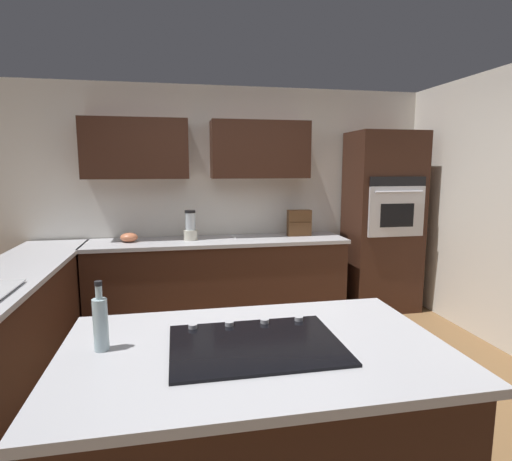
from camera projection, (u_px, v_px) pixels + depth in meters
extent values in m
plane|color=brown|center=(257.00, 399.00, 3.06)|extent=(14.00, 14.00, 0.00)
cube|color=white|center=(223.00, 200.00, 4.90)|extent=(6.00, 0.10, 2.60)
cube|color=#381E14|center=(260.00, 150.00, 4.67)|extent=(1.10, 0.34, 0.63)
cube|color=#381E14|center=(136.00, 149.00, 4.42)|extent=(1.10, 0.34, 0.63)
cube|color=#381E14|center=(219.00, 281.00, 4.64)|extent=(2.80, 0.60, 0.86)
cube|color=#B2B2B7|center=(218.00, 241.00, 4.57)|extent=(2.84, 0.64, 0.04)
cube|color=#381E14|center=(11.00, 333.00, 3.18)|extent=(0.60, 2.90, 0.86)
cube|color=#B2B2B7|center=(6.00, 276.00, 3.11)|extent=(0.64, 2.94, 0.04)
cube|color=#381E14|center=(256.00, 441.00, 1.93)|extent=(1.64, 0.99, 0.86)
cube|color=#B2B2B7|center=(256.00, 350.00, 1.86)|extent=(1.72, 1.07, 0.04)
cube|color=#381E14|center=(382.00, 222.00, 4.92)|extent=(0.80, 0.60, 2.09)
cube|color=silver|center=(397.00, 212.00, 4.59)|extent=(0.66, 0.03, 0.56)
cube|color=black|center=(397.00, 215.00, 4.58)|extent=(0.40, 0.01, 0.26)
cube|color=black|center=(398.00, 182.00, 4.54)|extent=(0.66, 0.02, 0.11)
cylinder|color=silver|center=(399.00, 192.00, 4.52)|extent=(0.56, 0.02, 0.02)
cube|color=black|center=(256.00, 345.00, 1.86)|extent=(0.76, 0.56, 0.01)
cylinder|color=#B2B2B7|center=(299.00, 318.00, 2.13)|extent=(0.04, 0.04, 0.02)
cylinder|color=#B2B2B7|center=(265.00, 321.00, 2.10)|extent=(0.04, 0.04, 0.02)
cylinder|color=#B2B2B7|center=(229.00, 323.00, 2.06)|extent=(0.04, 0.04, 0.02)
cylinder|color=#B2B2B7|center=(193.00, 326.00, 2.03)|extent=(0.04, 0.04, 0.02)
cylinder|color=beige|center=(191.00, 235.00, 4.54)|extent=(0.15, 0.15, 0.11)
cylinder|color=silver|center=(190.00, 221.00, 4.52)|extent=(0.11, 0.11, 0.19)
cylinder|color=black|center=(190.00, 212.00, 4.50)|extent=(0.12, 0.12, 0.03)
ellipsoid|color=#CC724C|center=(129.00, 237.00, 4.42)|extent=(0.18, 0.18, 0.10)
cube|color=brown|center=(299.00, 223.00, 4.80)|extent=(0.27, 0.10, 0.30)
cube|color=brown|center=(301.00, 224.00, 4.75)|extent=(0.26, 0.02, 0.02)
cylinder|color=silver|center=(101.00, 325.00, 1.80)|extent=(0.06, 0.06, 0.23)
cylinder|color=silver|center=(99.00, 292.00, 1.78)|extent=(0.03, 0.03, 0.06)
cylinder|color=black|center=(98.00, 283.00, 1.77)|extent=(0.03, 0.03, 0.02)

